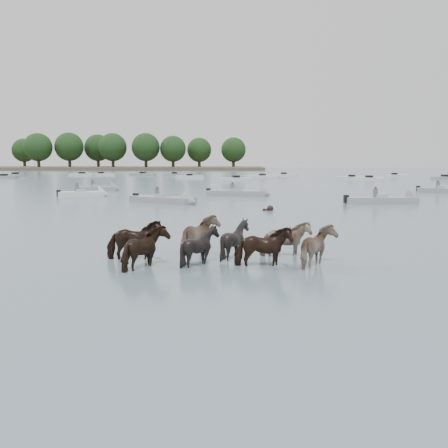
{
  "coord_description": "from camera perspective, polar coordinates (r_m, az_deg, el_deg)",
  "views": [
    {
      "loc": [
        1.7,
        -16.38,
        3.3
      ],
      "look_at": [
        1.23,
        0.62,
        1.1
      ],
      "focal_mm": 39.81,
      "sensor_mm": 36.0,
      "label": 1
    }
  ],
  "objects": [
    {
      "name": "ground",
      "position": [
        16.8,
        -4.26,
        -3.98
      ],
      "size": [
        400.0,
        400.0,
        0.0
      ],
      "primitive_type": "plane",
      "color": "#4C606D",
      "rests_on": "ground"
    },
    {
      "name": "distant_flotilla",
      "position": [
        92.26,
        0.3,
        5.49
      ],
      "size": [
        107.68,
        27.41,
        0.93
      ],
      "color": "silver",
      "rests_on": "ground"
    },
    {
      "name": "pony_herd",
      "position": [
        16.27,
        -0.43,
        -2.42
      ],
      "size": [
        7.68,
        4.28,
        1.57
      ],
      "color": "black",
      "rests_on": "ground"
    },
    {
      "name": "motorboat_d",
      "position": [
        40.12,
        18.58,
        2.59
      ],
      "size": [
        6.0,
        2.0,
        1.92
      ],
      "rotation": [
        0.0,
        0.0,
        0.07
      ],
      "color": "gray",
      "rests_on": "ground"
    },
    {
      "name": "motorboat_a",
      "position": [
        46.5,
        -15.21,
        3.33
      ],
      "size": [
        4.62,
        2.68,
        1.92
      ],
      "rotation": [
        0.0,
        0.0,
        0.26
      ],
      "color": "silver",
      "rests_on": "ground"
    },
    {
      "name": "motorboat_f",
      "position": [
        54.84,
        -13.71,
        3.96
      ],
      "size": [
        4.72,
        2.72,
        1.92
      ],
      "rotation": [
        0.0,
        0.0,
        0.27
      ],
      "color": "gray",
      "rests_on": "ground"
    },
    {
      "name": "swimming_pony",
      "position": [
        32.8,
        5.24,
        1.75
      ],
      "size": [
        0.72,
        0.44,
        0.44
      ],
      "color": "black",
      "rests_on": "ground"
    },
    {
      "name": "treeline",
      "position": [
        178.62,
        -20.54,
        8.05
      ],
      "size": [
        149.02,
        22.24,
        12.27
      ],
      "color": "#382619",
      "rests_on": "ground"
    },
    {
      "name": "shoreline",
      "position": [
        181.2,
        -21.85,
        5.97
      ],
      "size": [
        160.0,
        30.0,
        1.0
      ],
      "primitive_type": "cube",
      "color": "#4C4233",
      "rests_on": "ground"
    },
    {
      "name": "motorboat_c",
      "position": [
        46.06,
        2.45,
        3.54
      ],
      "size": [
        6.15,
        2.76,
        1.92
      ],
      "rotation": [
        0.0,
        0.0,
        -0.2
      ],
      "color": "gray",
      "rests_on": "ground"
    },
    {
      "name": "motorboat_b",
      "position": [
        38.24,
        -6.18,
        2.72
      ],
      "size": [
        5.9,
        4.38,
        1.92
      ],
      "rotation": [
        0.0,
        0.0,
        -0.53
      ],
      "color": "gray",
      "rests_on": "ground"
    }
  ]
}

